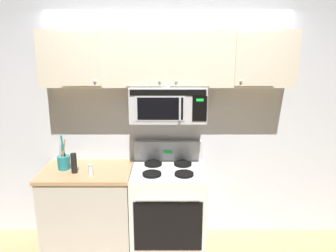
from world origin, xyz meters
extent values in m
cube|color=silver|center=(0.00, 0.79, 1.35)|extent=(5.20, 0.10, 2.70)
cube|color=white|center=(0.00, 0.42, 0.45)|extent=(0.76, 0.64, 0.90)
cube|color=black|center=(0.00, 0.09, 0.44)|extent=(0.67, 0.01, 0.52)
cylinder|color=#B7BABF|center=(0.00, 0.06, 0.74)|extent=(0.61, 0.03, 0.03)
cube|color=#B7BABF|center=(0.00, 0.70, 1.01)|extent=(0.76, 0.07, 0.22)
cube|color=#19D83F|center=(0.00, 0.67, 1.01)|extent=(0.10, 0.00, 0.04)
cylinder|color=black|center=(-0.16, 0.28, 0.91)|extent=(0.19, 0.19, 0.02)
cylinder|color=black|center=(0.16, 0.28, 0.91)|extent=(0.19, 0.19, 0.02)
cylinder|color=black|center=(-0.16, 0.56, 0.91)|extent=(0.19, 0.19, 0.02)
cylinder|color=black|center=(0.16, 0.56, 0.91)|extent=(0.19, 0.19, 0.02)
cube|color=#B7BABF|center=(0.00, 0.54, 1.57)|extent=(0.76, 0.39, 0.35)
cube|color=black|center=(0.00, 0.35, 1.72)|extent=(0.73, 0.01, 0.06)
cube|color=#B7BABF|center=(-0.07, 0.35, 1.56)|extent=(0.49, 0.01, 0.25)
cube|color=black|center=(-0.08, 0.34, 1.56)|extent=(0.44, 0.01, 0.22)
cube|color=black|center=(0.30, 0.35, 1.56)|extent=(0.14, 0.01, 0.25)
cube|color=#19D83F|center=(0.30, 0.34, 1.65)|extent=(0.07, 0.00, 0.03)
cylinder|color=#B7BABF|center=(0.11, 0.32, 1.56)|extent=(0.02, 0.02, 0.23)
cube|color=beige|center=(0.00, 0.57, 2.02)|extent=(2.50, 0.33, 0.55)
cube|color=beige|center=(-0.83, 0.40, 2.02)|extent=(0.38, 0.01, 0.51)
sphere|color=#B7BABF|center=(-0.70, 0.39, 1.82)|extent=(0.03, 0.03, 0.03)
cube|color=beige|center=(-0.21, 0.40, 2.02)|extent=(0.38, 0.01, 0.51)
sphere|color=#B7BABF|center=(-0.08, 0.39, 1.82)|extent=(0.03, 0.03, 0.03)
cube|color=beige|center=(0.21, 0.40, 2.02)|extent=(0.38, 0.01, 0.51)
sphere|color=#B7BABF|center=(0.08, 0.39, 1.82)|extent=(0.03, 0.03, 0.03)
cube|color=beige|center=(0.83, 0.40, 2.02)|extent=(0.38, 0.01, 0.51)
sphere|color=#B7BABF|center=(0.70, 0.39, 1.82)|extent=(0.03, 0.03, 0.03)
cube|color=#BCB7AD|center=(-0.84, 0.43, 0.43)|extent=(0.90, 0.62, 0.86)
cube|color=tan|center=(-0.84, 0.43, 0.88)|extent=(0.93, 0.65, 0.03)
cylinder|color=teal|center=(-1.08, 0.45, 0.97)|extent=(0.13, 0.13, 0.14)
cylinder|color=teal|center=(-1.08, 0.45, 1.12)|extent=(0.03, 0.07, 0.30)
cylinder|color=#BCBCC1|center=(-1.10, 0.43, 1.11)|extent=(0.06, 0.02, 0.28)
cylinder|color=black|center=(-1.07, 0.45, 1.10)|extent=(0.05, 0.06, 0.25)
cylinder|color=silver|center=(-1.09, 0.46, 1.08)|extent=(0.02, 0.07, 0.22)
cylinder|color=olive|center=(-1.07, 0.45, 1.09)|extent=(0.04, 0.07, 0.24)
cylinder|color=white|center=(-0.77, 0.28, 0.95)|extent=(0.05, 0.05, 0.10)
cylinder|color=#B7BABF|center=(-0.77, 0.28, 1.00)|extent=(0.05, 0.05, 0.02)
cylinder|color=black|center=(-0.95, 0.34, 1.00)|extent=(0.06, 0.06, 0.20)
camera|label=1|loc=(0.00, -2.74, 2.18)|focal=34.94mm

